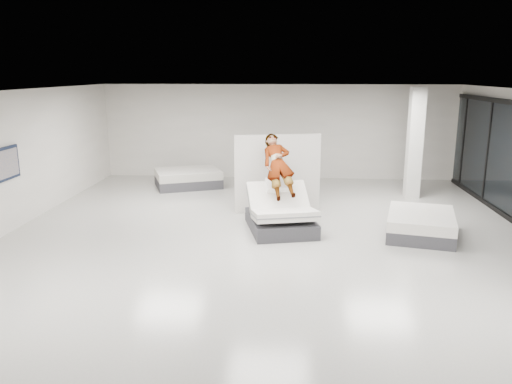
% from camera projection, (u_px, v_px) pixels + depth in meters
% --- Properties ---
extents(room, '(14.00, 14.04, 3.20)m').
position_uv_depth(room, '(270.00, 171.00, 10.30)').
color(room, '#ADABA3').
rests_on(room, ground).
extents(hero_bed, '(1.80, 2.14, 1.14)m').
position_uv_depth(hero_bed, '(281.00, 216.00, 11.58)').
color(hero_bed, '#37363B').
rests_on(hero_bed, floor).
extents(person, '(1.02, 1.71, 1.58)m').
position_uv_depth(person, '(278.00, 176.00, 11.68)').
color(person, slate).
rests_on(person, hero_bed).
extents(remote, '(0.08, 0.15, 0.08)m').
position_uv_depth(remote, '(291.00, 189.00, 11.43)').
color(remote, black).
rests_on(remote, person).
extents(divider_panel, '(2.22, 0.56, 2.04)m').
position_uv_depth(divider_panel, '(278.00, 174.00, 12.97)').
color(divider_panel, beige).
rests_on(divider_panel, floor).
extents(flat_bed_right_far, '(1.81, 2.16, 0.52)m').
position_uv_depth(flat_bed_right_far, '(421.00, 224.00, 11.23)').
color(flat_bed_right_far, '#37363B').
rests_on(flat_bed_right_far, floor).
extents(flat_bed_left_far, '(2.39, 2.11, 0.55)m').
position_uv_depth(flat_bed_left_far, '(188.00, 178.00, 16.04)').
color(flat_bed_left_far, '#37363B').
rests_on(flat_bed_left_far, floor).
extents(column, '(0.40, 0.40, 3.20)m').
position_uv_depth(column, '(415.00, 143.00, 14.39)').
color(column, silver).
rests_on(column, floor).
extents(wall_poster, '(0.06, 0.95, 0.75)m').
position_uv_depth(wall_poster, '(7.00, 163.00, 11.19)').
color(wall_poster, black).
rests_on(wall_poster, wall_left).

